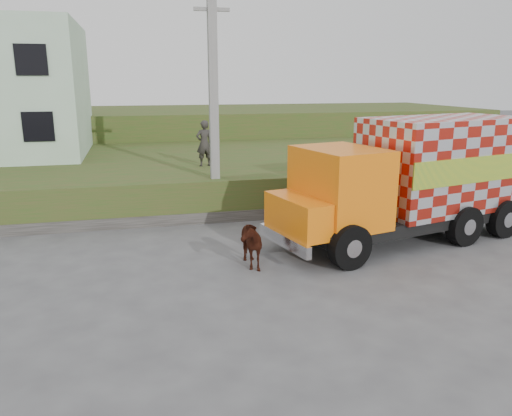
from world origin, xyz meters
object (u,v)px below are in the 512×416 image
object	(u,v)px
utility_pole	(214,105)
cargo_truck	(415,178)
pedestrian	(204,143)
cow	(247,241)

from	to	relation	value
utility_pole	cargo_truck	size ratio (longest dim) A/B	0.90
cargo_truck	utility_pole	bearing A→B (deg)	133.16
utility_pole	pedestrian	world-z (taller)	utility_pole
cargo_truck	pedestrian	world-z (taller)	cargo_truck
utility_pole	cow	xyz separation A→B (m)	(0.06, -4.94, -3.39)
cow	pedestrian	bearing A→B (deg)	87.31
cargo_truck	cow	size ratio (longest dim) A/B	5.47
cow	pedestrian	xyz separation A→B (m)	(-0.05, 7.66, 1.74)
cow	cargo_truck	bearing A→B (deg)	8.66
utility_pole	cow	bearing A→B (deg)	-89.35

